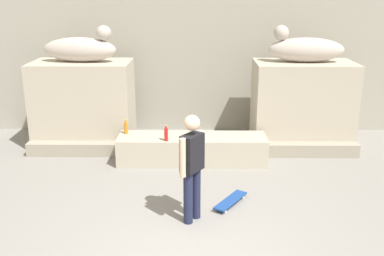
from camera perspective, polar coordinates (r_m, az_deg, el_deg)
ground_plane at (r=6.15m, az=-0.30°, el=-15.99°), size 40.00×40.00×0.00m
pedestal_left at (r=10.16m, az=-13.72°, el=3.05°), size 2.14×1.20×1.87m
pedestal_right at (r=10.12m, az=13.94°, el=2.98°), size 2.14×1.20×1.87m
statue_reclining_left at (r=9.92m, az=-14.04°, el=9.88°), size 1.65×0.73×0.78m
statue_reclining_right at (r=9.88m, az=14.26°, el=9.84°), size 1.62×0.63×0.78m
ledge_block at (r=9.01m, az=0.02°, el=-2.72°), size 2.99×0.77×0.55m
skater at (r=6.55m, az=0.01°, el=-4.65°), size 0.37×0.45×1.67m
skateboard at (r=7.40m, az=4.98°, el=-9.27°), size 0.61×0.78×0.08m
bottle_red at (r=8.63m, az=-3.34°, el=-0.81°), size 0.08×0.08×0.32m
bottle_orange at (r=9.14m, az=-8.48°, el=0.03°), size 0.08×0.08×0.30m
stair_step at (r=9.49m, az=0.05°, el=-2.51°), size 6.98×0.50×0.28m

